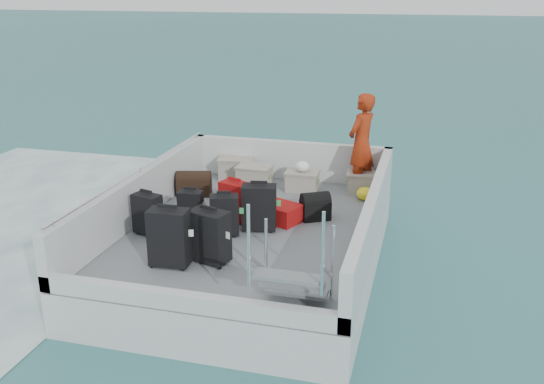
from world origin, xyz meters
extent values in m
plane|color=#185557|center=(0.00, 0.00, 0.00)|extent=(160.00, 160.00, 0.00)
cube|color=silver|center=(0.00, 0.00, 0.30)|extent=(3.60, 5.00, 0.60)
cube|color=slate|center=(0.00, 0.00, 0.61)|extent=(3.30, 4.70, 0.02)
cube|color=silver|center=(-1.73, 0.00, 0.97)|extent=(0.14, 5.00, 0.70)
cube|color=silver|center=(1.73, 0.00, 0.97)|extent=(0.14, 5.00, 0.70)
cube|color=silver|center=(0.00, 2.43, 0.97)|extent=(3.60, 0.14, 0.70)
cube|color=silver|center=(0.00, -2.43, 0.72)|extent=(3.60, 0.14, 0.20)
cylinder|color=silver|center=(-1.73, 0.00, 1.37)|extent=(0.04, 4.80, 0.04)
cube|color=black|center=(-1.34, -0.61, 0.92)|extent=(0.44, 0.32, 0.60)
cube|color=black|center=(-0.90, -0.10, 0.88)|extent=(0.37, 0.24, 0.51)
cube|color=black|center=(-0.62, -1.46, 0.99)|extent=(0.51, 0.31, 0.75)
cube|color=black|center=(-0.28, -0.37, 0.92)|extent=(0.45, 0.35, 0.59)
cube|color=maroon|center=(-0.32, 0.22, 0.92)|extent=(0.50, 0.39, 0.60)
cube|color=black|center=(-0.19, -1.22, 0.96)|extent=(0.56, 0.42, 0.68)
cube|color=black|center=(0.13, -0.05, 0.96)|extent=(0.53, 0.36, 0.67)
cube|color=maroon|center=(0.29, 0.38, 0.75)|extent=(0.80, 0.68, 0.27)
cube|color=#A69D90|center=(-0.96, 2.20, 0.80)|extent=(0.67, 0.52, 0.36)
cube|color=#A69D90|center=(-0.51, 1.86, 0.79)|extent=(0.58, 0.42, 0.34)
cube|color=#A69D90|center=(0.35, 1.82, 0.78)|extent=(0.54, 0.38, 0.32)
cube|color=#A69D90|center=(1.38, 2.01, 0.78)|extent=(0.57, 0.41, 0.32)
ellipsoid|color=yellow|center=(1.45, 1.63, 0.73)|extent=(0.28, 0.26, 0.22)
ellipsoid|color=white|center=(0.35, 1.82, 1.03)|extent=(0.24, 0.24, 0.18)
imported|color=red|center=(1.30, 2.08, 1.46)|extent=(0.63, 0.73, 1.68)
camera|label=1|loc=(2.41, -7.82, 3.99)|focal=40.00mm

